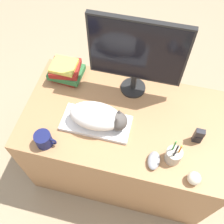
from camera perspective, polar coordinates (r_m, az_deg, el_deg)
name	(u,v)px	position (r m, az deg, el deg)	size (l,w,h in m)	color
ground_plane	(112,205)	(2.12, -0.10, -19.57)	(12.00, 12.00, 0.00)	#998466
desk	(123,144)	(1.89, 2.45, -6.98)	(1.24, 0.70, 0.72)	#9E7047
keyboard	(96,123)	(1.55, -3.45, -2.42)	(0.41, 0.18, 0.02)	silver
cat	(99,117)	(1.47, -2.80, -1.03)	(0.34, 0.17, 0.14)	white
monitor	(137,54)	(1.47, 5.41, 12.49)	(0.55, 0.16, 0.54)	black
computer_mouse	(154,160)	(1.45, 9.08, -10.36)	(0.07, 0.11, 0.04)	gray
coffee_mug	(44,140)	(1.50, -14.60, -5.82)	(0.12, 0.09, 0.09)	#141947
pen_cup	(173,155)	(1.45, 13.24, -9.14)	(0.09, 0.09, 0.20)	#B2A893
baseball	(194,178)	(1.44, 17.45, -13.59)	(0.07, 0.07, 0.07)	beige
phone	(198,136)	(1.53, 18.29, -4.96)	(0.05, 0.03, 0.11)	black
book_stack	(66,71)	(1.74, -10.05, 8.84)	(0.22, 0.18, 0.13)	maroon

